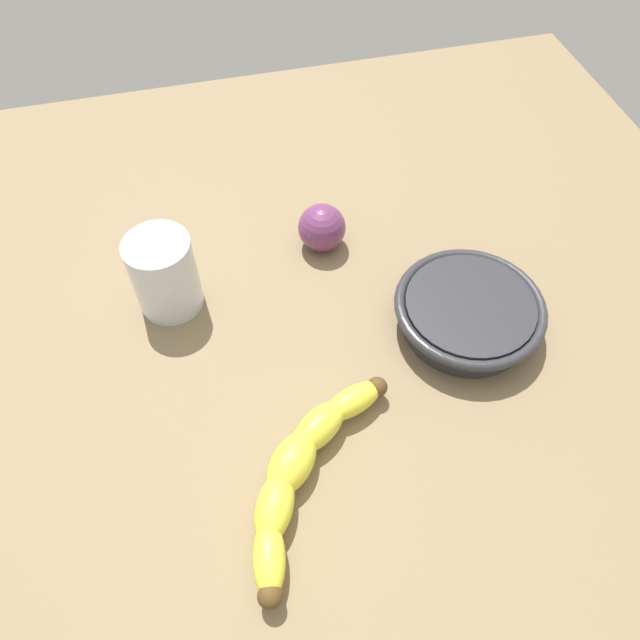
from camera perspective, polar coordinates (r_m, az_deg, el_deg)
name	(u,v)px	position (r cm, az deg, el deg)	size (l,w,h in cm)	color
wooden_tabletop	(295,402)	(65.85, -2.33, -7.68)	(120.00, 120.00, 3.00)	olive
banana	(302,468)	(58.81, -1.67, -13.65)	(19.43, 17.07, 3.95)	yellow
smoothie_glass	(165,275)	(70.06, -14.33, 4.11)	(7.34, 7.34, 9.66)	silver
ceramic_bowl	(468,312)	(69.41, 13.70, 0.72)	(16.68, 16.68, 4.10)	#2D2D33
plum_fruit	(322,228)	(75.43, 0.17, 8.64)	(5.88, 5.88, 5.88)	#6B3360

